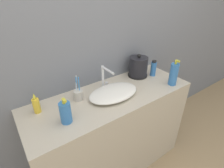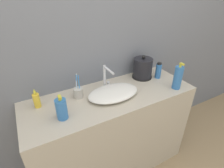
% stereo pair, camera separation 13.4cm
% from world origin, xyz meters
% --- Properties ---
extents(wall_back, '(6.00, 0.04, 2.60)m').
position_xyz_m(wall_back, '(0.00, 0.52, 1.30)').
color(wall_back, slate).
rests_on(wall_back, ground_plane).
extents(vanity_counter, '(1.38, 0.50, 0.84)m').
position_xyz_m(vanity_counter, '(0.00, 0.25, 0.42)').
color(vanity_counter, '#B7AD99').
rests_on(vanity_counter, ground_plane).
extents(sink_basin, '(0.41, 0.26, 0.06)m').
position_xyz_m(sink_basin, '(0.01, 0.24, 0.87)').
color(sink_basin, silver).
rests_on(sink_basin, vanity_counter).
extents(faucet, '(0.06, 0.16, 0.20)m').
position_xyz_m(faucet, '(0.01, 0.37, 0.96)').
color(faucet, silver).
rests_on(faucet, vanity_counter).
extents(electric_kettle, '(0.19, 0.19, 0.22)m').
position_xyz_m(electric_kettle, '(0.40, 0.38, 0.93)').
color(electric_kettle, black).
rests_on(electric_kettle, vanity_counter).
extents(toothbrush_cup, '(0.07, 0.07, 0.20)m').
position_xyz_m(toothbrush_cup, '(-0.24, 0.35, 0.89)').
color(toothbrush_cup, '#B7B2A8').
rests_on(toothbrush_cup, vanity_counter).
extents(lotion_bottle, '(0.07, 0.07, 0.23)m').
position_xyz_m(lotion_bottle, '(0.53, 0.09, 0.94)').
color(lotion_bottle, '#3370B7').
rests_on(lotion_bottle, vanity_counter).
extents(shampoo_bottle, '(0.07, 0.07, 0.18)m').
position_xyz_m(shampoo_bottle, '(-0.41, 0.16, 0.92)').
color(shampoo_bottle, '#3370B7').
rests_on(shampoo_bottle, vanity_counter).
extents(mouthwash_bottle, '(0.05, 0.05, 0.15)m').
position_xyz_m(mouthwash_bottle, '(0.52, 0.30, 0.92)').
color(mouthwash_bottle, '#3370B7').
rests_on(mouthwash_bottle, vanity_counter).
extents(hand_cream_bottle, '(0.05, 0.05, 0.15)m').
position_xyz_m(hand_cream_bottle, '(-0.54, 0.37, 0.90)').
color(hand_cream_bottle, gold).
rests_on(hand_cream_bottle, vanity_counter).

